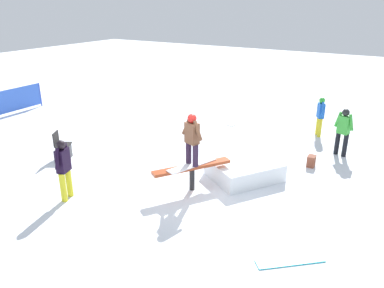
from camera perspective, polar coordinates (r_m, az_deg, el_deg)
ground_plane at (r=10.05m, az=0.00°, el=-6.91°), size 60.00×60.00×0.00m
rail_feature at (r=9.79m, az=0.00°, el=-3.88°), size 1.97×1.42×0.70m
snow_kicker_ramp at (r=10.68m, az=7.95°, el=-3.88°), size 2.33×2.24×0.50m
main_rider_on_rail at (r=9.48m, az=0.00°, el=0.55°), size 1.47×0.76×1.40m
bystander_black at (r=9.76m, az=-18.97°, el=-3.28°), size 0.64×0.32×1.58m
bystander_green at (r=12.82m, az=22.06°, el=2.04°), size 0.32×0.65×1.55m
bystander_blue at (r=14.47m, az=18.97°, el=4.27°), size 0.57×0.36×1.45m
loose_snowboard_white at (r=15.66m, az=6.84°, el=3.44°), size 1.38×0.30×0.02m
loose_snowboard_cyan at (r=7.80m, az=14.71°, el=-16.85°), size 1.09×1.20×0.02m
folding_chair at (r=12.50m, az=-19.25°, el=-0.29°), size 0.60×0.60×0.88m
backpack_on_snow at (r=11.87m, az=17.71°, el=-2.50°), size 0.31×0.24×0.34m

